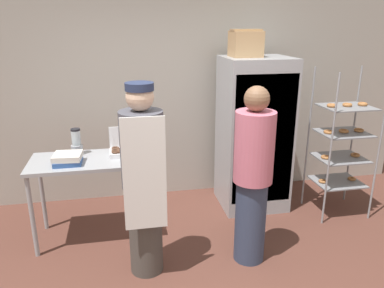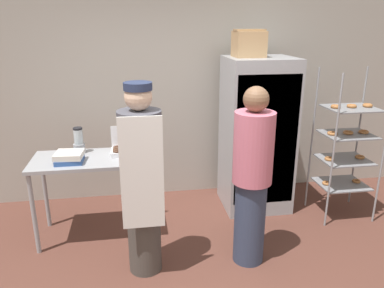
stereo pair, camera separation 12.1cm
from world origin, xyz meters
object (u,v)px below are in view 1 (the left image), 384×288
Objects in this scene: refrigerator at (254,134)px; cardboard_storage_box at (246,43)px; baking_rack at (342,144)px; donut_box at (121,151)px; person_baker at (143,180)px; binder_stack at (68,159)px; person_customer at (253,176)px; blender_pitcher at (77,143)px.

cardboard_storage_box reaches higher than refrigerator.
cardboard_storage_box is at bearing 158.15° from baking_rack.
person_baker is at bearing -76.76° from donut_box.
cardboard_storage_box is at bearing 15.31° from donut_box.
refrigerator is 1.05× the size of person_baker.
baking_rack is 3.04m from binder_stack.
person_customer is at bearing -0.61° from person_baker.
refrigerator is 6.62× the size of blender_pitcher.
blender_pitcher is at bearing 125.97° from person_baker.
refrigerator reaches higher than person_customer.
binder_stack is at bearing -164.26° from cardboard_storage_box.
blender_pitcher is at bearing 177.03° from baking_rack.
baking_rack reaches higher than binder_stack.
cardboard_storage_box is (1.96, 0.55, 1.04)m from binder_stack.
blender_pitcher is 0.98× the size of binder_stack.
refrigerator is at bearing 13.81° from binder_stack.
baking_rack is 6.23× the size of blender_pitcher.
refrigerator is at bearing -14.65° from cardboard_storage_box.
refrigerator is 1.62m from donut_box.
refrigerator is 1.07m from cardboard_storage_box.
person_customer is (0.99, -0.01, -0.05)m from person_baker.
binder_stack is at bearing -163.05° from donut_box.
blender_pitcher is 0.29m from binder_stack.
person_customer is at bearing -33.18° from donut_box.
baking_rack is 1.61m from cardboard_storage_box.
cardboard_storage_box is at bearing 15.74° from binder_stack.
blender_pitcher is (-2.98, 0.15, 0.14)m from baking_rack.
donut_box is 0.54m from binder_stack.
blender_pitcher is 0.82× the size of cardboard_storage_box.
blender_pitcher is 1.08m from person_baker.
donut_box is at bearing -167.24° from refrigerator.
person_baker is (-2.35, -0.72, 0.04)m from baking_rack.
person_customer is (1.69, -0.61, -0.07)m from binder_stack.
person_baker reaches higher than blender_pitcher.
person_baker reaches higher than baking_rack.
person_baker is (0.63, -0.87, -0.10)m from blender_pitcher.
refrigerator reaches higher than binder_stack.
cardboard_storage_box is (1.44, 0.40, 1.05)m from donut_box.
baking_rack is 2.45m from person_baker.
baking_rack is at bearing 16.96° from person_baker.
binder_stack is 0.92m from person_baker.
refrigerator is 1.06× the size of baking_rack.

